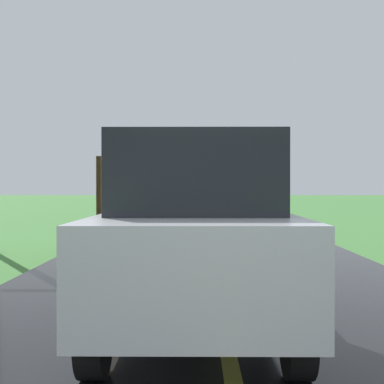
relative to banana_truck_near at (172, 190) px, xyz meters
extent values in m
cube|color=#2D2D30|center=(-0.02, -0.77, -0.78)|extent=(0.90, 5.51, 0.24)
cube|color=brown|center=(-0.02, -0.77, -0.58)|extent=(2.30, 5.80, 0.20)
cube|color=silver|center=(-0.02, 1.18, 0.47)|extent=(2.10, 1.90, 1.90)
cube|color=black|center=(-0.02, 2.13, 0.80)|extent=(1.79, 0.02, 0.76)
cube|color=brown|center=(-1.13, -1.75, 0.07)|extent=(0.08, 3.85, 1.10)
cube|color=brown|center=(1.09, -1.75, 0.07)|extent=(0.08, 3.85, 1.10)
cube|color=brown|center=(-0.02, -3.63, 0.07)|extent=(2.30, 0.08, 1.10)
cube|color=brown|center=(-0.02, 0.14, 0.07)|extent=(2.30, 0.08, 1.10)
cylinder|color=black|center=(-1.07, 1.03, -0.88)|extent=(0.28, 1.00, 1.00)
cylinder|color=black|center=(1.03, 1.03, -0.88)|extent=(0.28, 1.00, 1.00)
cylinder|color=black|center=(-1.07, -2.37, -0.88)|extent=(0.28, 1.00, 1.00)
cylinder|color=black|center=(1.03, -2.37, -0.88)|extent=(0.28, 1.00, 1.00)
ellipsoid|color=#93B723|center=(-0.10, -0.83, -0.34)|extent=(0.49, 0.47, 0.43)
ellipsoid|color=#98BF34|center=(0.40, -2.30, -0.27)|extent=(0.44, 0.48, 0.39)
ellipsoid|color=#97B424|center=(0.18, -2.35, 0.32)|extent=(0.42, 0.41, 0.43)
ellipsoid|color=#91CA24|center=(0.43, -0.64, -0.33)|extent=(0.57, 0.54, 0.39)
ellipsoid|color=#A1BA27|center=(-0.05, -2.96, -0.27)|extent=(0.45, 0.47, 0.46)
ellipsoid|color=#92BF2F|center=(0.82, -2.61, 0.04)|extent=(0.59, 0.57, 0.36)
ellipsoid|color=#97B11E|center=(0.73, -2.56, 0.01)|extent=(0.45, 0.44, 0.47)
ellipsoid|color=#9DC42F|center=(-0.70, -0.48, -0.31)|extent=(0.45, 0.47, 0.47)
ellipsoid|color=#8AB72B|center=(-0.35, -1.30, -0.01)|extent=(0.44, 0.50, 0.52)
ellipsoid|color=#8EB926|center=(0.32, -2.82, -0.32)|extent=(0.58, 0.67, 0.43)
ellipsoid|color=#9CC122|center=(-0.01, -3.23, 0.05)|extent=(0.56, 0.51, 0.45)
ellipsoid|color=#90C224|center=(0.11, -1.50, 0.37)|extent=(0.53, 0.69, 0.46)
ellipsoid|color=#95B62A|center=(-0.58, -1.45, -0.31)|extent=(0.54, 0.63, 0.42)
ellipsoid|color=#99C234|center=(0.62, -3.17, -0.02)|extent=(0.55, 0.59, 0.47)
cube|color=#2D2D30|center=(-0.19, 10.20, -0.78)|extent=(0.90, 5.51, 0.24)
cube|color=brown|center=(-0.19, 10.20, -0.58)|extent=(2.30, 5.80, 0.20)
cube|color=#1E479E|center=(-0.19, 12.15, 0.47)|extent=(2.10, 1.90, 1.90)
cube|color=black|center=(-0.19, 13.10, 0.80)|extent=(1.78, 0.02, 0.76)
cube|color=#2D517F|center=(-1.30, 9.22, 0.07)|extent=(0.08, 3.85, 1.10)
cube|color=#2D517F|center=(0.92, 9.22, 0.07)|extent=(0.08, 3.85, 1.10)
cube|color=#2D517F|center=(-0.19, 7.34, 0.07)|extent=(2.30, 0.08, 1.10)
cube|color=#2D517F|center=(-0.19, 11.11, 0.07)|extent=(2.30, 0.08, 1.10)
cylinder|color=black|center=(-1.24, 12.00, -0.88)|extent=(0.28, 1.00, 1.00)
cylinder|color=black|center=(0.86, 12.00, -0.88)|extent=(0.28, 1.00, 1.00)
cylinder|color=black|center=(-1.24, 8.60, -0.88)|extent=(0.28, 1.00, 1.00)
cylinder|color=black|center=(0.86, 8.60, -0.88)|extent=(0.28, 1.00, 1.00)
ellipsoid|color=#98C722|center=(0.42, 10.65, -0.01)|extent=(0.54, 0.57, 0.37)
ellipsoid|color=#9BB326|center=(-0.52, 9.24, -0.34)|extent=(0.53, 0.51, 0.37)
ellipsoid|color=#9AC42F|center=(-1.05, 10.20, 0.00)|extent=(0.45, 0.51, 0.49)
ellipsoid|color=#8EB21D|center=(-0.71, 7.77, -0.33)|extent=(0.60, 0.55, 0.46)
ellipsoid|color=#92BD28|center=(0.10, 9.06, 0.04)|extent=(0.57, 0.71, 0.37)
ellipsoid|color=#A1B432|center=(-0.51, 8.40, 0.34)|extent=(0.47, 0.43, 0.45)
ellipsoid|color=#8FB320|center=(-0.04, 8.06, 0.03)|extent=(0.42, 0.42, 0.42)
ellipsoid|color=#9FC52C|center=(-0.19, 10.18, 0.01)|extent=(0.47, 0.56, 0.43)
ellipsoid|color=#90B81E|center=(-0.74, 7.86, -0.27)|extent=(0.51, 0.53, 0.39)
ellipsoid|color=#92BC30|center=(0.18, 10.64, -0.28)|extent=(0.50, 0.63, 0.46)
ellipsoid|color=#8EC822|center=(0.66, 10.49, 0.03)|extent=(0.48, 0.59, 0.38)
cube|color=#B7BABF|center=(0.60, -7.68, -0.57)|extent=(1.70, 4.10, 0.80)
cube|color=black|center=(0.60, -7.88, 0.18)|extent=(1.44, 2.05, 0.70)
cylinder|color=black|center=(-0.17, -6.41, -1.06)|extent=(0.20, 0.64, 0.64)
cylinder|color=black|center=(1.37, -6.41, -1.06)|extent=(0.20, 0.64, 0.64)
cylinder|color=black|center=(-0.17, -8.95, -1.06)|extent=(0.20, 0.64, 0.64)
cylinder|color=black|center=(1.37, -8.95, -1.06)|extent=(0.20, 0.64, 0.64)
camera|label=1|loc=(0.61, -12.97, 0.07)|focal=49.71mm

